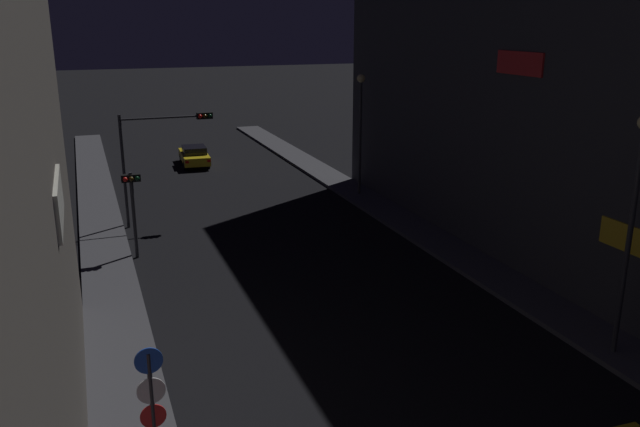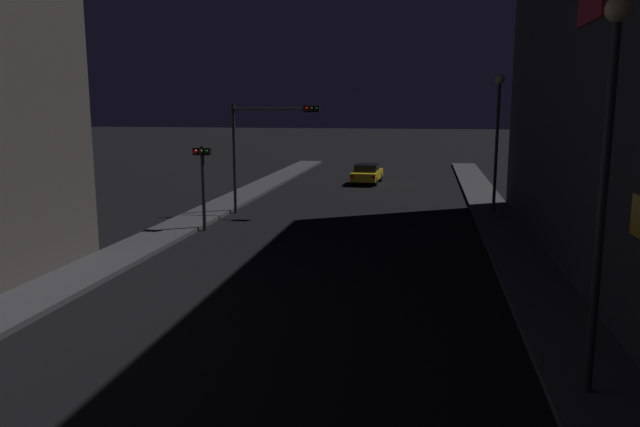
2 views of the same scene
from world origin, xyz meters
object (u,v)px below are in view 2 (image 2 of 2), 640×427
at_px(street_lamp_near_block, 607,146).
at_px(street_lamp_far_block, 498,122).
at_px(far_car, 367,173).
at_px(traffic_light_overhead, 265,135).
at_px(traffic_light_left_kerb, 203,171).

relative_size(street_lamp_near_block, street_lamp_far_block, 1.06).
bearing_deg(far_car, traffic_light_overhead, -106.36).
height_order(traffic_light_overhead, traffic_light_left_kerb, traffic_light_overhead).
bearing_deg(far_car, street_lamp_near_block, -77.13).
relative_size(far_car, street_lamp_near_block, 0.61).
relative_size(traffic_light_overhead, street_lamp_near_block, 0.77).
bearing_deg(street_lamp_near_block, traffic_light_left_kerb, 132.65).
xyz_separation_m(traffic_light_overhead, traffic_light_left_kerb, (-1.69, -4.66, -1.36)).
xyz_separation_m(far_car, traffic_light_left_kerb, (-5.69, -18.26, 2.03)).
bearing_deg(traffic_light_overhead, far_car, 73.64).
bearing_deg(traffic_light_left_kerb, street_lamp_far_block, 24.89).
bearing_deg(traffic_light_overhead, street_lamp_near_block, -58.86).
xyz_separation_m(street_lamp_near_block, street_lamp_far_block, (0.29, 20.44, -0.14)).
xyz_separation_m(far_car, street_lamp_far_block, (7.71, -12.04, 4.07)).
relative_size(far_car, street_lamp_far_block, 0.65).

